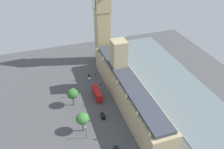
{
  "coord_description": "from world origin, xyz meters",
  "views": [
    {
      "loc": [
        34.98,
        84.99,
        78.43
      ],
      "look_at": [
        1.0,
        -15.31,
        7.5
      ],
      "focal_mm": 38.35,
      "sensor_mm": 36.0,
      "label": 1
    }
  ],
  "objects": [
    {
      "name": "ground_plane",
      "position": [
        0.0,
        0.0,
        0.0
      ],
      "size": [
        145.02,
        145.02,
        0.0
      ],
      "primitive_type": "plane",
      "color": "#4C4C4F"
    },
    {
      "name": "river_thames",
      "position": [
        -31.67,
        0.0,
        0.12
      ],
      "size": [
        31.75,
        130.52,
        0.25
      ],
      "primitive_type": "cube",
      "color": "slate",
      "rests_on": "ground"
    },
    {
      "name": "parliament_building",
      "position": [
        -1.99,
        -1.44,
        7.61
      ],
      "size": [
        12.03,
        75.02,
        27.69
      ],
      "color": "tan",
      "rests_on": "ground"
    },
    {
      "name": "clock_tower",
      "position": [
        -2.53,
        -43.76,
        30.29
      ],
      "size": [
        8.96,
        8.96,
        58.51
      ],
      "color": "tan",
      "rests_on": "ground"
    },
    {
      "name": "car_white_trailing",
      "position": [
        11.18,
        -26.89,
        0.89
      ],
      "size": [
        2.19,
        4.53,
        1.74
      ],
      "rotation": [
        0.0,
        0.0,
        -0.08
      ],
      "color": "silver",
      "rests_on": "ground"
    },
    {
      "name": "double_decker_bus_far_end",
      "position": [
        11.5,
        -8.2,
        2.63
      ],
      "size": [
        2.68,
        10.51,
        4.75
      ],
      "rotation": [
        0.0,
        0.0,
        0.0
      ],
      "color": "red",
      "rests_on": "ground"
    },
    {
      "name": "car_black_under_trees",
      "position": [
        12.89,
        6.51,
        0.88
      ],
      "size": [
        2.08,
        4.23,
        1.74
      ],
      "rotation": [
        0.0,
        0.0,
        3.05
      ],
      "color": "black",
      "rests_on": "ground"
    },
    {
      "name": "pedestrian_by_river_gate",
      "position": [
        6.93,
        -18.26,
        0.77
      ],
      "size": [
        0.7,
        0.71,
        1.72
      ],
      "rotation": [
        0.0,
        0.0,
        5.52
      ],
      "color": "navy",
      "rests_on": "ground"
    },
    {
      "name": "pedestrian_opposite_hall",
      "position": [
        6.58,
        -29.14,
        0.72
      ],
      "size": [
        0.6,
        0.5,
        1.61
      ],
      "rotation": [
        0.0,
        0.0,
        1.46
      ],
      "color": "maroon",
      "rests_on": "ground"
    },
    {
      "name": "pedestrian_midblock",
      "position": [
        6.76,
        -19.3,
        0.7
      ],
      "size": [
        0.56,
        0.64,
        1.57
      ],
      "rotation": [
        0.0,
        0.0,
        3.48
      ],
      "color": "gray",
      "rests_on": "ground"
    },
    {
      "name": "plane_tree_corner",
      "position": [
        23.32,
        11.74,
        7.08
      ],
      "size": [
        5.63,
        5.63,
        9.52
      ],
      "color": "brown",
      "rests_on": "ground"
    },
    {
      "name": "plane_tree_near_tower",
      "position": [
        24.04,
        -6.42,
        6.93
      ],
      "size": [
        5.53,
        5.53,
        9.33
      ],
      "color": "brown",
      "rests_on": "ground"
    },
    {
      "name": "street_lamp_leading",
      "position": [
        22.7,
        -12.42,
        4.04
      ],
      "size": [
        0.56,
        0.56,
        5.71
      ],
      "color": "black",
      "rests_on": "ground"
    },
    {
      "name": "street_lamp_slot_10",
      "position": [
        23.18,
        16.34,
        4.65
      ],
      "size": [
        0.56,
        0.56,
        6.72
      ],
      "color": "black",
      "rests_on": "ground"
    }
  ]
}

